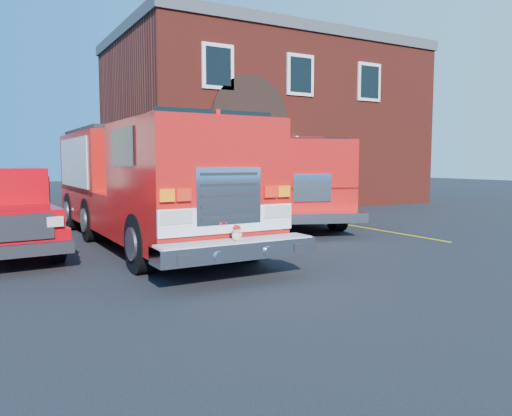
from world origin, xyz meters
TOP-DOWN VIEW (x-y plane):
  - ground at (0.00, 0.00)m, footprint 100.00×100.00m
  - parking_stripe_near at (6.50, 1.00)m, footprint 0.12×3.00m
  - parking_stripe_mid at (6.50, 4.00)m, footprint 0.12×3.00m
  - parking_stripe_far at (6.50, 7.00)m, footprint 0.12×3.00m
  - fire_station at (8.99, 13.98)m, footprint 15.20×10.20m
  - fire_engine at (-0.77, 3.45)m, footprint 3.04×10.41m
  - secondary_truck at (5.19, 6.29)m, footprint 5.91×9.88m

SIDE VIEW (x-z plane):
  - ground at x=0.00m, z-range 0.00..0.00m
  - parking_stripe_near at x=6.50m, z-range 0.00..0.01m
  - parking_stripe_mid at x=6.50m, z-range 0.00..0.01m
  - parking_stripe_far at x=6.50m, z-range 0.00..0.01m
  - fire_engine at x=-0.77m, z-range 0.06..3.26m
  - secondary_truck at x=5.19m, z-range 0.14..3.21m
  - fire_station at x=8.99m, z-range 0.03..8.48m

